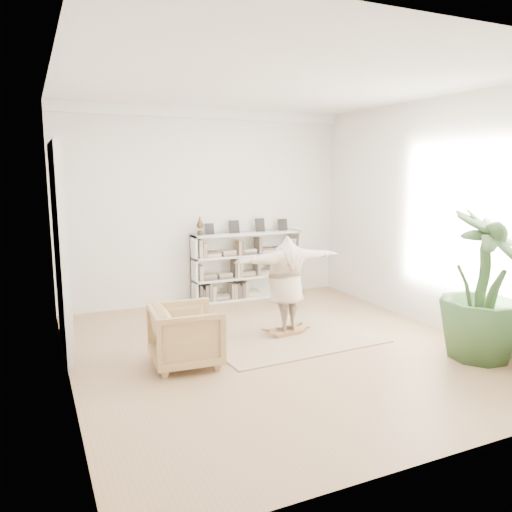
{
  "coord_description": "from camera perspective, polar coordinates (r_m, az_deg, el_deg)",
  "views": [
    {
      "loc": [
        -3.06,
        -5.96,
        2.48
      ],
      "look_at": [
        -0.16,
        0.4,
        1.28
      ],
      "focal_mm": 35.0,
      "sensor_mm": 36.0,
      "label": 1
    }
  ],
  "objects": [
    {
      "name": "armchair",
      "position": [
        6.53,
        -8.0,
        -8.97
      ],
      "size": [
        0.93,
        0.91,
        0.79
      ],
      "primitive_type": "imported",
      "rotation": [
        0.0,
        0.0,
        1.5
      ],
      "color": "tan",
      "rests_on": "floor"
    },
    {
      "name": "doors",
      "position": [
        7.35,
        -21.45,
        0.61
      ],
      "size": [
        0.09,
        1.78,
        2.92
      ],
      "color": "white",
      "rests_on": "floor"
    },
    {
      "name": "rocker_board",
      "position": [
        7.72,
        3.39,
        -8.51
      ],
      "size": [
        0.5,
        0.31,
        0.1
      ],
      "rotation": [
        0.0,
        0.0,
        0.04
      ],
      "color": "olive",
      "rests_on": "rug"
    },
    {
      "name": "houseplant",
      "position": [
        7.2,
        24.52,
        -3.15
      ],
      "size": [
        1.43,
        1.43,
        1.97
      ],
      "primitive_type": "imported",
      "rotation": [
        0.0,
        0.0,
        0.38
      ],
      "color": "#335329",
      "rests_on": "floor"
    },
    {
      "name": "floor",
      "position": [
        7.14,
        2.53,
        -10.59
      ],
      "size": [
        6.0,
        6.0,
        0.0
      ],
      "primitive_type": "plane",
      "color": "#9E7751",
      "rests_on": "ground"
    },
    {
      "name": "person",
      "position": [
        7.51,
        3.45,
        -2.86
      ],
      "size": [
        1.79,
        0.55,
        1.44
      ],
      "primitive_type": "imported",
      "rotation": [
        0.0,
        0.0,
        3.18
      ],
      "color": "tan",
      "rests_on": "rocker_board"
    },
    {
      "name": "rug",
      "position": [
        7.73,
        3.39,
        -8.91
      ],
      "size": [
        2.58,
        2.1,
        0.02
      ],
      "primitive_type": "cube",
      "rotation": [
        0.0,
        0.0,
        0.04
      ],
      "color": "tan",
      "rests_on": "floor"
    },
    {
      "name": "bookshelf",
      "position": [
        9.74,
        -1.07,
        -1.19
      ],
      "size": [
        2.2,
        0.35,
        1.64
      ],
      "color": "silver",
      "rests_on": "floor"
    },
    {
      "name": "room_shell",
      "position": [
        9.47,
        -5.73,
        15.92
      ],
      "size": [
        6.0,
        6.0,
        6.0
      ],
      "color": "silver",
      "rests_on": "floor"
    }
  ]
}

